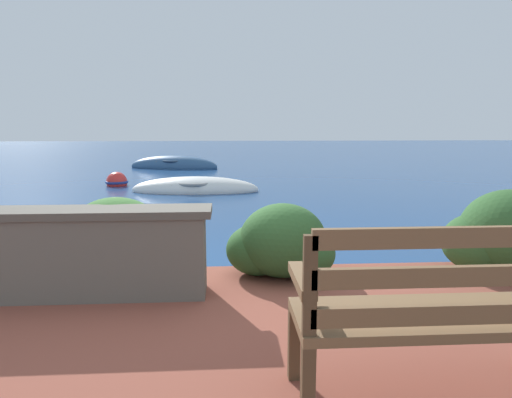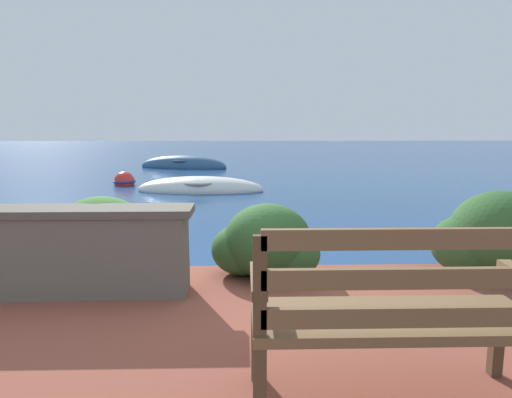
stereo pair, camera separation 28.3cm
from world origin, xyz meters
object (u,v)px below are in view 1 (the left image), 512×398
object	(u,v)px
park_bench	(438,310)
mooring_buoy	(117,182)
rowboat_mid	(174,167)
rowboat_nearest	(195,189)

from	to	relation	value
park_bench	mooring_buoy	distance (m)	10.70
mooring_buoy	park_bench	bearing A→B (deg)	-68.82
rowboat_mid	mooring_buoy	distance (m)	4.75
park_bench	rowboat_mid	distance (m)	14.92
rowboat_nearest	rowboat_mid	bearing A→B (deg)	-75.60
mooring_buoy	rowboat_nearest	bearing A→B (deg)	-29.24
park_bench	rowboat_nearest	size ratio (longest dim) A/B	0.45
rowboat_nearest	mooring_buoy	distance (m)	2.42
park_bench	rowboat_nearest	world-z (taller)	park_bench
rowboat_nearest	rowboat_mid	xyz separation A→B (m)	(-1.16, 5.83, 0.01)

